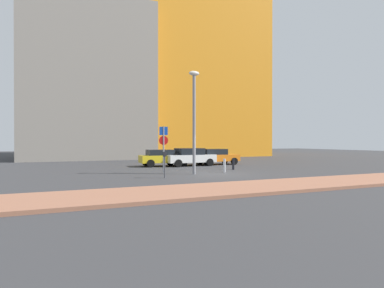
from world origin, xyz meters
The scene contains 12 objects.
ground_plane centered at (0.00, 0.00, 0.00)m, with size 120.00×120.00×0.00m, color #38383A.
sidewalk_brick centered at (0.00, -6.36, 0.07)m, with size 40.00×3.34×0.14m, color #9E664C.
parked_car_yellow centered at (-1.20, 7.30, 0.75)m, with size 4.21×2.00×1.42m.
parked_car_white centered at (1.04, 6.80, 0.80)m, with size 4.41×2.21×1.54m.
parked_car_orange centered at (3.78, 7.26, 0.76)m, with size 4.18×2.05×1.44m.
parking_sign_post centered at (-2.96, 1.49, 1.96)m, with size 0.60×0.14×3.11m.
parking_meter centered at (-3.67, -1.04, 0.98)m, with size 0.18×0.14×1.52m.
street_lamp centered at (-1.27, 0.33, 3.94)m, with size 0.70×0.36×6.65m.
traffic_bollard_near centered at (2.66, 2.11, 0.43)m, with size 0.17×0.17×0.86m, color black.
traffic_bollard_mid centered at (1.11, 0.64, 0.46)m, with size 0.17×0.17×0.93m, color #B7B7BC.
building_colorful_midrise centered at (9.51, 27.73, 15.11)m, with size 18.84×17.56×30.23m, color orange.
building_under_construction centered at (-6.27, 24.57, 9.38)m, with size 14.95×14.56×18.77m, color gray.
Camera 1 is at (-8.88, -17.80, 2.08)m, focal length 28.57 mm.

